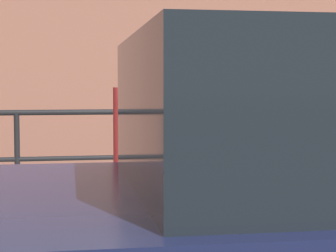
% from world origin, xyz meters
% --- Properties ---
extents(sidewalk_curb, '(36.00, 2.99, 0.14)m').
position_xyz_m(sidewalk_curb, '(0.00, 1.50, 0.07)').
color(sidewalk_curb, '#9E9B93').
rests_on(sidewalk_curb, ground).
extents(parking_meter, '(0.15, 0.16, 1.46)m').
position_xyz_m(parking_meter, '(-0.37, 0.36, 1.15)').
color(parking_meter, slate).
rests_on(parking_meter, sidewalk_curb).
extents(pedestrian_at_meter, '(0.70, 0.54, 1.61)m').
position_xyz_m(pedestrian_at_meter, '(-0.87, 0.45, 1.05)').
color(pedestrian_at_meter, '#1E233F').
rests_on(pedestrian_at_meter, sidewalk_curb).
extents(background_railing, '(24.06, 0.06, 1.15)m').
position_xyz_m(background_railing, '(0.00, 2.85, 0.96)').
color(background_railing, black).
rests_on(background_railing, sidewalk_curb).
extents(backdrop_wall, '(32.00, 0.50, 3.15)m').
position_xyz_m(backdrop_wall, '(0.00, 5.84, 1.58)').
color(backdrop_wall, brown).
rests_on(backdrop_wall, ground).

